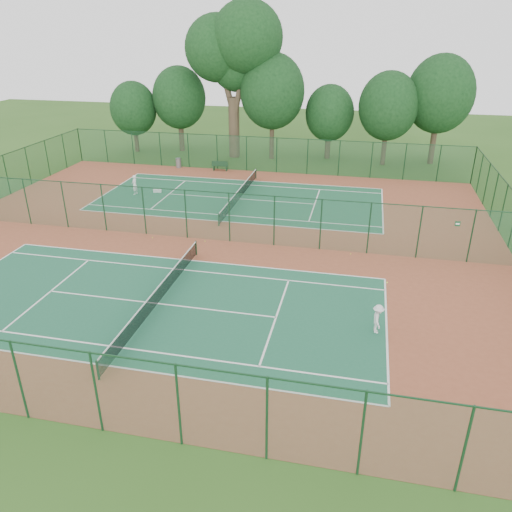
# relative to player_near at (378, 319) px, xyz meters

# --- Properties ---
(ground) EXTENTS (120.00, 120.00, 0.00)m
(ground) POSITION_rel_player_near_xyz_m (-11.38, 9.27, -0.76)
(ground) COLOR #2C531A
(ground) RESTS_ON ground
(red_pad) EXTENTS (40.00, 36.00, 0.01)m
(red_pad) POSITION_rel_player_near_xyz_m (-11.38, 9.27, -0.76)
(red_pad) COLOR brown
(red_pad) RESTS_ON ground
(court_near) EXTENTS (23.77, 10.97, 0.01)m
(court_near) POSITION_rel_player_near_xyz_m (-11.38, 0.27, -0.75)
(court_near) COLOR #1C593D
(court_near) RESTS_ON red_pad
(court_far) EXTENTS (23.77, 10.97, 0.01)m
(court_far) POSITION_rel_player_near_xyz_m (-11.38, 18.27, -0.75)
(court_far) COLOR #1B5535
(court_far) RESTS_ON red_pad
(fence_north) EXTENTS (40.00, 0.09, 3.50)m
(fence_north) POSITION_rel_player_near_xyz_m (-11.38, 27.27, 1.00)
(fence_north) COLOR #174528
(fence_north) RESTS_ON ground
(fence_south) EXTENTS (40.00, 0.09, 3.50)m
(fence_south) POSITION_rel_player_near_xyz_m (-11.38, -8.73, 1.00)
(fence_south) COLOR #1A4E31
(fence_south) RESTS_ON ground
(fence_divider) EXTENTS (40.00, 0.09, 3.50)m
(fence_divider) POSITION_rel_player_near_xyz_m (-11.38, 9.27, 1.00)
(fence_divider) COLOR #194C32
(fence_divider) RESTS_ON ground
(tennis_net_near) EXTENTS (0.10, 12.90, 0.97)m
(tennis_net_near) POSITION_rel_player_near_xyz_m (-11.38, 0.27, -0.22)
(tennis_net_near) COLOR #12321B
(tennis_net_near) RESTS_ON ground
(tennis_net_far) EXTENTS (0.10, 12.90, 0.97)m
(tennis_net_far) POSITION_rel_player_near_xyz_m (-11.38, 18.27, -0.22)
(tennis_net_far) COLOR #153A23
(tennis_net_far) RESTS_ON ground
(player_near) EXTENTS (0.65, 1.01, 1.49)m
(player_near) POSITION_rel_player_near_xyz_m (0.00, 0.00, 0.00)
(player_near) COLOR silver
(player_near) RESTS_ON court_near
(player_far) EXTENTS (0.47, 0.66, 1.71)m
(player_far) POSITION_rel_player_near_xyz_m (-20.64, 17.55, 0.11)
(player_far) COLOR white
(player_far) RESTS_ON court_far
(trash_bin) EXTENTS (0.66, 0.66, 1.00)m
(trash_bin) POSITION_rel_player_near_xyz_m (-20.09, 26.87, -0.25)
(trash_bin) COLOR slate
(trash_bin) RESTS_ON red_pad
(bench) EXTENTS (1.67, 0.57, 1.01)m
(bench) POSITION_rel_player_near_xyz_m (-15.54, 26.62, -0.23)
(bench) COLOR black
(bench) RESTS_ON red_pad
(kit_bag) EXTENTS (0.74, 0.37, 0.27)m
(kit_bag) POSITION_rel_player_near_xyz_m (-18.98, 18.49, -0.62)
(kit_bag) COLOR silver
(kit_bag) RESTS_ON red_pad
(stray_ball_a) EXTENTS (0.08, 0.08, 0.08)m
(stray_ball_a) POSITION_rel_player_near_xyz_m (-11.49, 8.82, -0.72)
(stray_ball_a) COLOR #C2D030
(stray_ball_a) RESTS_ON red_pad
(stray_ball_b) EXTENTS (0.07, 0.07, 0.07)m
(stray_ball_b) POSITION_rel_player_near_xyz_m (-1.62, 8.85, -0.72)
(stray_ball_b) COLOR #D2DD33
(stray_ball_b) RESTS_ON red_pad
(stray_ball_c) EXTENTS (0.07, 0.07, 0.07)m
(stray_ball_c) POSITION_rel_player_near_xyz_m (-15.27, 8.67, -0.72)
(stray_ball_c) COLOR gold
(stray_ball_c) RESTS_ON red_pad
(big_tree) EXTENTS (10.42, 7.63, 16.01)m
(big_tree) POSITION_rel_player_near_xyz_m (-15.50, 32.96, 10.57)
(big_tree) COLOR #3D2F21
(big_tree) RESTS_ON ground
(evergreen_row) EXTENTS (39.00, 5.00, 12.00)m
(evergreen_row) POSITION_rel_player_near_xyz_m (-10.88, 33.52, -0.76)
(evergreen_row) COLOR black
(evergreen_row) RESTS_ON ground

